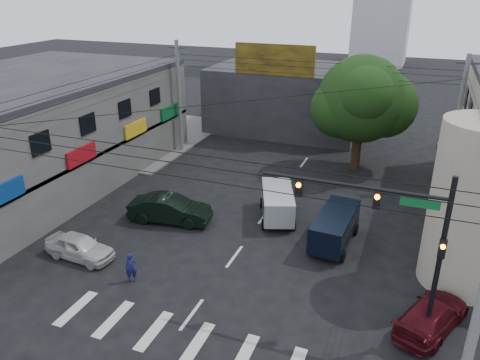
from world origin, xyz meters
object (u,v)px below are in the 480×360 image
Objects in this scene: silver_minivan at (277,204)px; street_tree at (361,99)px; utility_pole_far_right at (456,124)px; navy_van at (335,229)px; utility_pole_far_left at (179,98)px; traffic_gantry at (396,228)px; maroon_sedan at (432,315)px; traffic_officer at (131,268)px; white_compact at (80,247)px; dark_sedan at (170,209)px.

street_tree is at bearing -38.51° from silver_minivan.
utility_pole_far_right is 12.78m from navy_van.
utility_pole_far_left and utility_pole_far_right have the same top height.
traffic_gantry reaches higher than navy_van.
utility_pole_far_left is (-14.50, -1.00, -0.87)m from street_tree.
maroon_sedan is 7.42m from navy_van.
silver_minivan is 4.24m from navy_van.
utility_pole_far_right reaches higher than traffic_gantry.
utility_pole_far_right is 1.92× the size of maroon_sedan.
maroon_sedan is (-0.80, -16.13, -3.96)m from utility_pole_far_right.
traffic_gantry is 25.00m from utility_pole_far_left.
navy_van is at bearing -35.38° from utility_pole_far_left.
traffic_officer is at bearing -128.71° from utility_pole_far_right.
white_compact is (-18.00, -17.00, -3.95)m from utility_pole_far_right.
traffic_officer is at bearing 133.92° from navy_van.
utility_pole_far_right is 13.69m from silver_minivan.
dark_sedan is 15.43m from maroon_sedan.
traffic_officer is at bearing 30.47° from maroon_sedan.
dark_sedan reaches higher than maroon_sedan.
utility_pole_far_left is at bearing 58.37° from navy_van.
silver_minivan is (-9.71, -8.91, -3.69)m from utility_pole_far_right.
traffic_officer is at bearing -69.39° from utility_pole_far_left.
white_compact is 3.80m from traffic_officer.
utility_pole_far_left reaches higher than navy_van.
utility_pole_far_left is 1.79× the size of dark_sedan.
dark_sedan is at bearing -125.56° from street_tree.
traffic_gantry is at bearing -159.54° from silver_minivan.
navy_van is at bearing 4.65° from traffic_officer.
utility_pole_far_right is 6.05× the size of traffic_officer.
utility_pole_far_right reaches higher than maroon_sedan.
utility_pole_far_left is at bearing 137.14° from traffic_gantry.
street_tree is 5.72× the size of traffic_officer.
traffic_gantry is at bearing -98.94° from utility_pole_far_right.
silver_minivan is (-3.21, -9.91, -4.56)m from street_tree.
white_compact is (-15.33, 0.00, -4.18)m from traffic_gantry.
utility_pole_far_right is at bearing 0.00° from utility_pole_far_left.
street_tree is at bearing 101.99° from traffic_gantry.
maroon_sedan is at bearing -38.62° from utility_pole_far_left.
maroon_sedan is at bearing -132.99° from navy_van.
utility_pole_far_left is 21.00m from utility_pole_far_right.
street_tree reaches higher than maroon_sedan.
white_compact is 0.82× the size of maroon_sedan.
street_tree is 16.31m from dark_sedan.
traffic_gantry is 1.40× the size of dark_sedan.
utility_pole_far_left is at bearing 13.64° from white_compact.
white_compact is 17.22m from maroon_sedan.
utility_pole_far_left reaches higher than traffic_gantry.
utility_pole_far_left is 13.45m from dark_sedan.
utility_pole_far_right is (6.50, -1.00, -0.87)m from street_tree.
navy_van is (0.62, -11.73, -4.55)m from street_tree.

